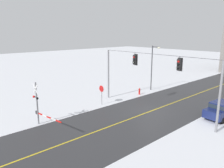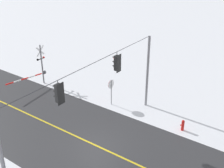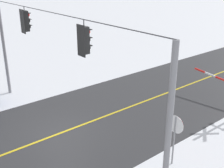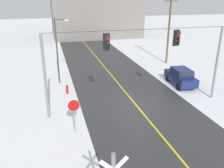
{
  "view_description": "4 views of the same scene",
  "coord_description": "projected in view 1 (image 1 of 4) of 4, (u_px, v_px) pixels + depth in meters",
  "views": [
    {
      "loc": [
        14.14,
        -18.52,
        8.4
      ],
      "look_at": [
        -3.13,
        -2.88,
        2.95
      ],
      "focal_mm": 35.72,
      "sensor_mm": 36.0,
      "label": 1
    },
    {
      "loc": [
        12.86,
        10.58,
        12.84
      ],
      "look_at": [
        -3.81,
        -1.34,
        2.91
      ],
      "focal_mm": 47.19,
      "sensor_mm": 36.0,
      "label": 2
    },
    {
      "loc": [
        -11.92,
        6.28,
        7.97
      ],
      "look_at": [
        -1.03,
        -2.63,
        2.43
      ],
      "focal_mm": 46.52,
      "sensor_mm": 36.0,
      "label": 3
    },
    {
      "loc": [
        -6.53,
        -16.46,
        8.62
      ],
      "look_at": [
        -2.53,
        -1.47,
        2.75
      ],
      "focal_mm": 38.27,
      "sensor_mm": 36.0,
      "label": 4
    }
  ],
  "objects": [
    {
      "name": "fire_hydrant",
      "position": [
        139.0,
        91.0,
        30.63
      ],
      "size": [
        0.24,
        0.31,
        0.88
      ],
      "color": "red",
      "rests_on": "ground"
    },
    {
      "name": "lane_centre_line",
      "position": [
        181.0,
        100.0,
        28.14
      ],
      "size": [
        0.14,
        72.0,
        0.01
      ],
      "primitive_type": "cube",
      "color": "gold",
      "rests_on": "ground"
    },
    {
      "name": "stop_sign",
      "position": [
        102.0,
        91.0,
        26.04
      ],
      "size": [
        0.8,
        0.09,
        2.35
      ],
      "color": "gray",
      "rests_on": "ground"
    },
    {
      "name": "signal_span",
      "position": [
        153.0,
        74.0,
        23.21
      ],
      "size": [
        14.2,
        0.47,
        6.22
      ],
      "color": "gray",
      "rests_on": "ground"
    },
    {
      "name": "ground_plane",
      "position": [
        151.0,
        111.0,
        24.22
      ],
      "size": [
        160.0,
        160.0,
        0.0
      ],
      "primitive_type": "plane",
      "color": "white"
    },
    {
      "name": "parked_car_navy",
      "position": [
        221.0,
        109.0,
        22.05
      ],
      "size": [
        2.06,
        4.3,
        1.74
      ],
      "color": "navy",
      "rests_on": "ground"
    },
    {
      "name": "railroad_crossing",
      "position": [
        39.0,
        105.0,
        20.09
      ],
      "size": [
        4.81,
        0.31,
        4.0
      ],
      "color": "gray",
      "rests_on": "ground"
    },
    {
      "name": "road_asphalt",
      "position": [
        181.0,
        100.0,
        28.14
      ],
      "size": [
        9.0,
        80.0,
        0.01
      ],
      "primitive_type": "cube",
      "color": "#303033",
      "rests_on": "ground"
    },
    {
      "name": "streetlamp_near",
      "position": [
        153.0,
        64.0,
        32.16
      ],
      "size": [
        1.39,
        0.28,
        6.5
      ],
      "color": "#38383D",
      "rests_on": "ground"
    }
  ]
}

